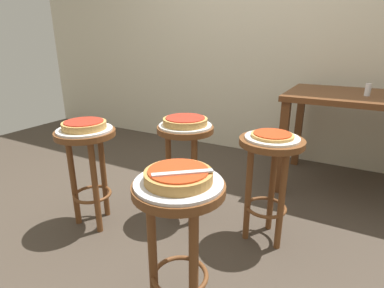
{
  "coord_description": "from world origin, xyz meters",
  "views": [
    {
      "loc": [
        0.85,
        -1.4,
        1.13
      ],
      "look_at": [
        0.05,
        0.05,
        0.56
      ],
      "focal_mm": 28.41,
      "sensor_mm": 36.0,
      "label": 1
    }
  ],
  "objects_px": {
    "stool_leftside": "(185,152)",
    "condiment_shaker": "(368,90)",
    "stool_foreground": "(179,224)",
    "serving_plate_foreground": "(179,183)",
    "serving_plate_leftside": "(185,126)",
    "stool_middle": "(88,157)",
    "dining_table": "(361,110)",
    "pizza_foreground": "(178,176)",
    "pizza_server_knife": "(183,173)",
    "serving_plate_middle": "(85,130)",
    "pizza_middle": "(84,125)",
    "serving_plate_rear": "(272,138)",
    "stool_rear": "(269,168)",
    "pizza_leftside": "(185,121)",
    "pizza_rear": "(272,135)"
  },
  "relations": [
    {
      "from": "pizza_middle",
      "to": "pizza_rear",
      "type": "relative_size",
      "value": 1.11
    },
    {
      "from": "stool_rear",
      "to": "condiment_shaker",
      "type": "height_order",
      "value": "condiment_shaker"
    },
    {
      "from": "serving_plate_middle",
      "to": "serving_plate_leftside",
      "type": "distance_m",
      "value": 0.6
    },
    {
      "from": "pizza_rear",
      "to": "condiment_shaker",
      "type": "distance_m",
      "value": 1.0
    },
    {
      "from": "stool_leftside",
      "to": "condiment_shaker",
      "type": "bearing_deg",
      "value": 43.31
    },
    {
      "from": "condiment_shaker",
      "to": "stool_middle",
      "type": "bearing_deg",
      "value": -138.48
    },
    {
      "from": "pizza_leftside",
      "to": "serving_plate_leftside",
      "type": "bearing_deg",
      "value": 0.0
    },
    {
      "from": "serving_plate_leftside",
      "to": "serving_plate_middle",
      "type": "bearing_deg",
      "value": -142.45
    },
    {
      "from": "serving_plate_middle",
      "to": "serving_plate_rear",
      "type": "xyz_separation_m",
      "value": [
        1.01,
        0.37,
        0.0
      ]
    },
    {
      "from": "stool_rear",
      "to": "pizza_foreground",
      "type": "bearing_deg",
      "value": -102.64
    },
    {
      "from": "dining_table",
      "to": "condiment_shaker",
      "type": "distance_m",
      "value": 0.17
    },
    {
      "from": "stool_rear",
      "to": "serving_plate_middle",
      "type": "bearing_deg",
      "value": -159.57
    },
    {
      "from": "serving_plate_foreground",
      "to": "serving_plate_leftside",
      "type": "distance_m",
      "value": 0.79
    },
    {
      "from": "pizza_leftside",
      "to": "stool_leftside",
      "type": "bearing_deg",
      "value": -63.43
    },
    {
      "from": "serving_plate_foreground",
      "to": "stool_middle",
      "type": "relative_size",
      "value": 0.53
    },
    {
      "from": "pizza_leftside",
      "to": "serving_plate_rear",
      "type": "height_order",
      "value": "pizza_leftside"
    },
    {
      "from": "pizza_foreground",
      "to": "pizza_middle",
      "type": "xyz_separation_m",
      "value": [
        -0.85,
        0.33,
        0.0
      ]
    },
    {
      "from": "serving_plate_middle",
      "to": "condiment_shaker",
      "type": "bearing_deg",
      "value": 41.52
    },
    {
      "from": "stool_foreground",
      "to": "pizza_leftside",
      "type": "xyz_separation_m",
      "value": [
        -0.37,
        0.7,
        0.2
      ]
    },
    {
      "from": "serving_plate_foreground",
      "to": "stool_rear",
      "type": "distance_m",
      "value": 0.75
    },
    {
      "from": "serving_plate_leftside",
      "to": "pizza_middle",
      "type": "bearing_deg",
      "value": -142.45
    },
    {
      "from": "serving_plate_leftside",
      "to": "serving_plate_rear",
      "type": "distance_m",
      "value": 0.53
    },
    {
      "from": "stool_leftside",
      "to": "pizza_leftside",
      "type": "distance_m",
      "value": 0.2
    },
    {
      "from": "stool_middle",
      "to": "condiment_shaker",
      "type": "xyz_separation_m",
      "value": [
        1.43,
        1.26,
        0.34
      ]
    },
    {
      "from": "serving_plate_foreground",
      "to": "dining_table",
      "type": "height_order",
      "value": "dining_table"
    },
    {
      "from": "serving_plate_foreground",
      "to": "stool_leftside",
      "type": "xyz_separation_m",
      "value": [
        -0.37,
        0.7,
        -0.17
      ]
    },
    {
      "from": "stool_foreground",
      "to": "stool_middle",
      "type": "distance_m",
      "value": 0.91
    },
    {
      "from": "stool_leftside",
      "to": "condiment_shaker",
      "type": "xyz_separation_m",
      "value": [
        0.96,
        0.9,
        0.34
      ]
    },
    {
      "from": "stool_foreground",
      "to": "serving_plate_leftside",
      "type": "bearing_deg",
      "value": 118.32
    },
    {
      "from": "pizza_leftside",
      "to": "dining_table",
      "type": "xyz_separation_m",
      "value": [
        0.93,
        0.97,
        -0.02
      ]
    },
    {
      "from": "stool_foreground",
      "to": "pizza_foreground",
      "type": "distance_m",
      "value": 0.2
    },
    {
      "from": "pizza_middle",
      "to": "pizza_rear",
      "type": "bearing_deg",
      "value": 20.43
    },
    {
      "from": "serving_plate_rear",
      "to": "dining_table",
      "type": "distance_m",
      "value": 1.04
    },
    {
      "from": "pizza_leftside",
      "to": "dining_table",
      "type": "distance_m",
      "value": 1.34
    },
    {
      "from": "serving_plate_foreground",
      "to": "serving_plate_leftside",
      "type": "xyz_separation_m",
      "value": [
        -0.37,
        0.7,
        0.0
      ]
    },
    {
      "from": "stool_middle",
      "to": "condiment_shaker",
      "type": "bearing_deg",
      "value": 41.52
    },
    {
      "from": "stool_rear",
      "to": "dining_table",
      "type": "distance_m",
      "value": 1.05
    },
    {
      "from": "pizza_middle",
      "to": "dining_table",
      "type": "xyz_separation_m",
      "value": [
        1.41,
        1.33,
        -0.02
      ]
    },
    {
      "from": "stool_rear",
      "to": "stool_middle",
      "type": "bearing_deg",
      "value": -159.57
    },
    {
      "from": "stool_foreground",
      "to": "condiment_shaker",
      "type": "bearing_deg",
      "value": 70.02
    },
    {
      "from": "pizza_middle",
      "to": "serving_plate_rear",
      "type": "bearing_deg",
      "value": 20.43
    },
    {
      "from": "serving_plate_middle",
      "to": "stool_rear",
      "type": "height_order",
      "value": "serving_plate_middle"
    },
    {
      "from": "stool_middle",
      "to": "pizza_server_knife",
      "type": "distance_m",
      "value": 0.97
    },
    {
      "from": "pizza_foreground",
      "to": "pizza_server_knife",
      "type": "bearing_deg",
      "value": -33.69
    },
    {
      "from": "stool_middle",
      "to": "pizza_middle",
      "type": "xyz_separation_m",
      "value": [
        -0.0,
        -0.0,
        0.2
      ]
    },
    {
      "from": "pizza_foreground",
      "to": "stool_middle",
      "type": "distance_m",
      "value": 0.93
    },
    {
      "from": "condiment_shaker",
      "to": "pizza_server_knife",
      "type": "bearing_deg",
      "value": -108.8
    },
    {
      "from": "serving_plate_foreground",
      "to": "serving_plate_leftside",
      "type": "height_order",
      "value": "same"
    },
    {
      "from": "dining_table",
      "to": "pizza_middle",
      "type": "bearing_deg",
      "value": -136.59
    },
    {
      "from": "pizza_middle",
      "to": "serving_plate_rear",
      "type": "distance_m",
      "value": 1.07
    }
  ]
}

